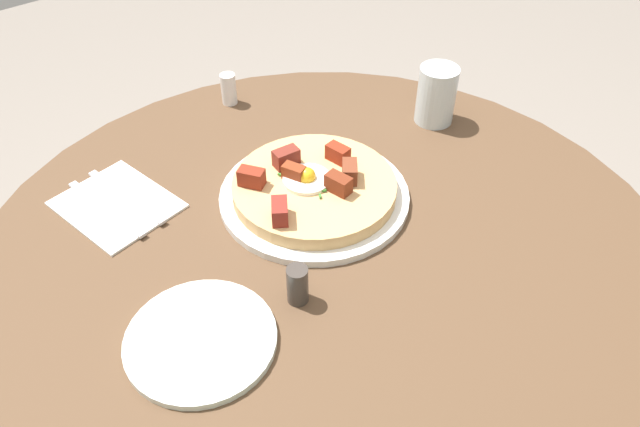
{
  "coord_description": "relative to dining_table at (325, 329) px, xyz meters",
  "views": [
    {
      "loc": [
        0.39,
        0.46,
        1.37
      ],
      "look_at": [
        -0.03,
        -0.05,
        0.78
      ],
      "focal_mm": 34.46,
      "sensor_mm": 36.0,
      "label": 1
    }
  ],
  "objects": [
    {
      "name": "napkin",
      "position": [
        0.18,
        -0.28,
        0.18
      ],
      "size": [
        0.17,
        0.19,
        0.0
      ],
      "primitive_type": "cube",
      "rotation": [
        0.0,
        0.0,
        1.74
      ],
      "color": "white",
      "rests_on": "dining_table"
    },
    {
      "name": "salt_shaker",
      "position": [
        -0.11,
        -0.41,
        0.21
      ],
      "size": [
        0.03,
        0.03,
        0.06
      ],
      "primitive_type": "cylinder",
      "color": "white",
      "rests_on": "dining_table"
    },
    {
      "name": "knife",
      "position": [
        0.17,
        -0.28,
        0.19
      ],
      "size": [
        0.04,
        0.18,
        0.0
      ],
      "primitive_type": "cube",
      "rotation": [
        0.0,
        0.0,
        1.74
      ],
      "color": "silver",
      "rests_on": "napkin"
    },
    {
      "name": "water_glass",
      "position": [
        -0.36,
        -0.13,
        0.23
      ],
      "size": [
        0.07,
        0.07,
        0.1
      ],
      "primitive_type": "cylinder",
      "color": "silver",
      "rests_on": "dining_table"
    },
    {
      "name": "breakfast_pizza",
      "position": [
        -0.06,
        -0.1,
        0.21
      ],
      "size": [
        0.25,
        0.25,
        0.05
      ],
      "color": "tan",
      "rests_on": "pizza_plate"
    },
    {
      "name": "pepper_shaker",
      "position": [
        0.08,
        0.04,
        0.21
      ],
      "size": [
        0.03,
        0.03,
        0.06
      ],
      "primitive_type": "cylinder",
      "color": "#3F3833",
      "rests_on": "dining_table"
    },
    {
      "name": "dining_table",
      "position": [
        0.0,
        0.0,
        0.0
      ],
      "size": [
        1.0,
        1.0,
        0.76
      ],
      "color": "brown",
      "rests_on": "ground_plane"
    },
    {
      "name": "pizza_plate",
      "position": [
        -0.06,
        -0.1,
        0.19
      ],
      "size": [
        0.29,
        0.29,
        0.01
      ],
      "primitive_type": "cylinder",
      "color": "white",
      "rests_on": "dining_table"
    },
    {
      "name": "bread_plate",
      "position": [
        0.22,
        0.02,
        0.19
      ],
      "size": [
        0.19,
        0.19,
        0.01
      ],
      "primitive_type": "cylinder",
      "color": "silver",
      "rests_on": "dining_table"
    },
    {
      "name": "fork",
      "position": [
        0.2,
        -0.27,
        0.19
      ],
      "size": [
        0.04,
        0.18,
        0.0
      ],
      "primitive_type": "cube",
      "rotation": [
        0.0,
        0.0,
        1.74
      ],
      "color": "silver",
      "rests_on": "napkin"
    }
  ]
}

